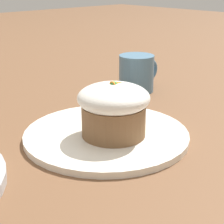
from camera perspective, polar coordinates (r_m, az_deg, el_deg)
ground_plane at (r=0.60m, az=-0.87°, el=-3.93°), size 4.00×4.00×0.00m
dessert_plate at (r=0.59m, az=-0.88°, el=-3.48°), size 0.26×0.26×0.01m
carrot_cake at (r=0.56m, az=0.00°, el=0.47°), size 0.11×0.11×0.09m
spoon at (r=0.62m, az=-2.11°, el=-1.78°), size 0.07×0.11×0.01m
coffee_cup at (r=0.83m, az=3.84°, el=5.93°), size 0.11×0.08×0.08m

